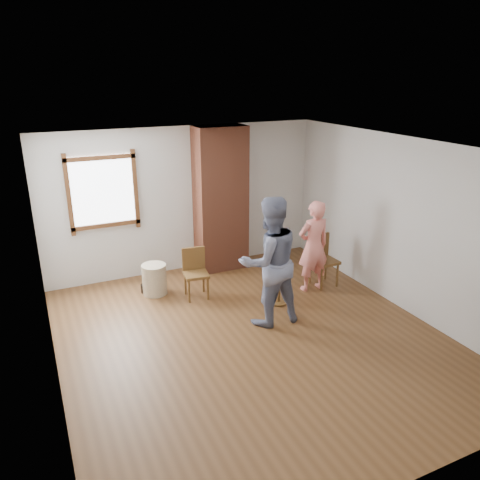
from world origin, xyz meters
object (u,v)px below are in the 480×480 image
dining_chair_right (322,257)px  side_table (279,280)px  stoneware_crock (154,279)px  dining_chair_left (195,270)px  person_pink (313,246)px  man (269,262)px

dining_chair_right → side_table: 1.10m
stoneware_crock → dining_chair_left: bearing=-30.4°
dining_chair_left → dining_chair_right: dining_chair_right is taller
stoneware_crock → dining_chair_left: dining_chair_left is taller
stoneware_crock → person_pink: person_pink is taller
side_table → person_pink: bearing=16.0°
side_table → man: size_ratio=0.32×
dining_chair_left → man: bearing=-54.0°
dining_chair_left → person_pink: 1.97m
side_table → man: (-0.41, -0.43, 0.54)m
stoneware_crock → man: man is taller
dining_chair_right → side_table: (-1.04, -0.34, -0.08)m
dining_chair_right → side_table: bearing=-163.9°
dining_chair_right → man: man is taller
dining_chair_left → side_table: dining_chair_left is taller
dining_chair_right → man: (-1.45, -0.77, 0.46)m
dining_chair_right → person_pink: (-0.28, -0.13, 0.28)m
person_pink → man: bearing=29.6°
stoneware_crock → person_pink: 2.66m
stoneware_crock → side_table: size_ratio=0.85×
stoneware_crock → person_pink: size_ratio=0.33×
stoneware_crock → man: bearing=-51.6°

